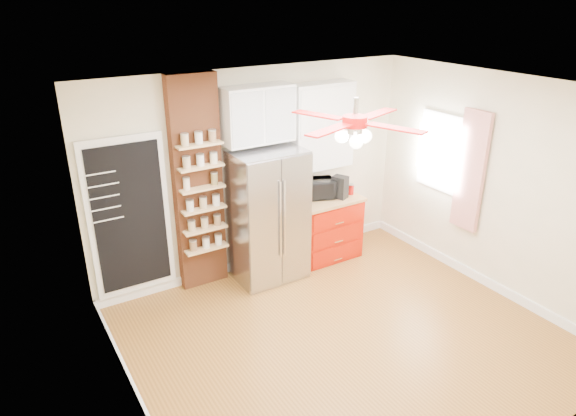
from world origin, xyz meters
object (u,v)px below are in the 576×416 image
canister_left (351,189)px  pantry_jar_oats (186,184)px  toaster_oven (317,189)px  red_cabinet (325,227)px  coffee_maker (340,187)px  ceiling_fan (355,122)px  fridge (267,215)px

canister_left → pantry_jar_oats: (-2.32, 0.19, 0.47)m
canister_left → toaster_oven: bearing=162.8°
red_cabinet → coffee_maker: bearing=-30.7°
ceiling_fan → canister_left: 2.53m
canister_left → fridge: bearing=179.4°
ceiling_fan → toaster_oven: bearing=65.3°
red_cabinet → ceiling_fan: size_ratio=0.67×
canister_left → pantry_jar_oats: pantry_jar_oats is taller
coffee_maker → canister_left: 0.23m
pantry_jar_oats → red_cabinet: bearing=-3.6°
red_cabinet → fridge: bearing=-177.0°
fridge → red_cabinet: (0.97, 0.05, -0.42)m
toaster_oven → canister_left: bearing=1.5°
toaster_oven → red_cabinet: bearing=-19.2°
ceiling_fan → coffee_maker: (1.08, 1.59, -1.37)m
toaster_oven → pantry_jar_oats: bearing=-162.5°
fridge → coffee_maker: fridge is taller
ceiling_fan → coffee_maker: bearing=55.8°
coffee_maker → fridge: bearing=153.2°
fridge → red_cabinet: bearing=3.0°
coffee_maker → red_cabinet: bearing=124.7°
toaster_oven → fridge: bearing=-152.6°
fridge → ceiling_fan: (0.05, -1.63, 1.55)m
fridge → toaster_oven: size_ratio=3.74×
canister_left → red_cabinet: bearing=170.2°
fridge → coffee_maker: 1.14m
canister_left → ceiling_fan: bearing=-128.6°
fridge → pantry_jar_oats: (-0.98, 0.17, 0.57)m
ceiling_fan → canister_left: size_ratio=10.06×
ceiling_fan → canister_left: ceiling_fan is taller
pantry_jar_oats → ceiling_fan: bearing=-60.1°
fridge → toaster_oven: fridge is taller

